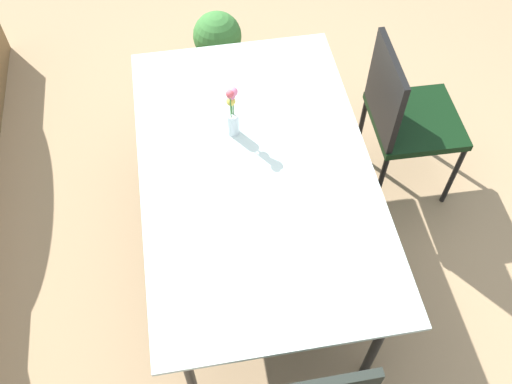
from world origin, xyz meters
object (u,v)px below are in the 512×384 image
at_px(chair_near_right, 404,114).
at_px(flower_vase, 232,112).
at_px(dining_table, 256,175).
at_px(potted_plant, 218,48).

bearing_deg(chair_near_right, flower_vase, -78.96).
xyz_separation_m(dining_table, flower_vase, (0.22, 0.07, 0.18)).
relative_size(flower_vase, potted_plant, 0.54).
height_order(dining_table, potted_plant, dining_table).
bearing_deg(flower_vase, potted_plant, -2.64).
bearing_deg(chair_near_right, dining_table, -64.46).
height_order(flower_vase, potted_plant, flower_vase).
bearing_deg(dining_table, potted_plant, 0.60).
bearing_deg(dining_table, flower_vase, 16.90).
xyz_separation_m(dining_table, chair_near_right, (0.37, -0.83, -0.15)).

